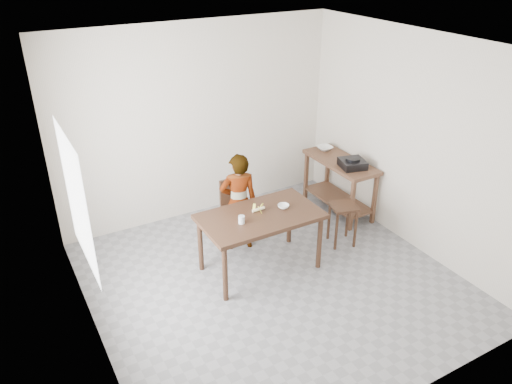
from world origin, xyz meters
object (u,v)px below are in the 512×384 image
dining_chair (239,209)px  stool (342,224)px  prep_counter (339,186)px  dining_table (260,242)px  child (239,202)px

dining_chair → stool: (1.08, -0.83, -0.11)m
prep_counter → dining_table: bearing=-157.9°
dining_chair → stool: 1.37m
prep_counter → child: 1.74m
child → stool: size_ratio=2.32×
dining_chair → stool: size_ratio=1.39×
dining_table → stool: (1.21, -0.03, -0.09)m
dining_table → prep_counter: bearing=22.1°
prep_counter → stool: size_ratio=2.13×
dining_chair → prep_counter: bearing=-5.1°
dining_table → prep_counter: size_ratio=1.17×
prep_counter → dining_chair: (-1.58, 0.10, -0.01)m
dining_table → dining_chair: (0.14, 0.80, 0.02)m
stool → prep_counter: bearing=55.3°
prep_counter → stool: (-0.51, -0.73, -0.12)m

